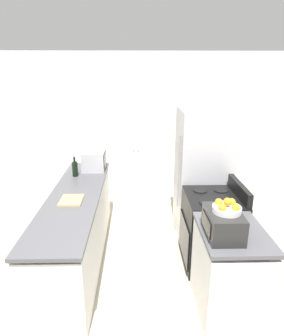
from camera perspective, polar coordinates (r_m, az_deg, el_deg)
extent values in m
cube|color=white|center=(5.44, -0.35, 7.64)|extent=(7.00, 0.06, 2.60)
cube|color=silver|center=(3.87, -12.20, -11.47)|extent=(0.58, 2.51, 0.81)
cube|color=#4C4C51|center=(3.66, -12.67, -5.19)|extent=(0.60, 2.56, 0.04)
cube|color=silver|center=(3.19, 16.17, -18.90)|extent=(0.58, 0.78, 0.81)
cube|color=#4C4C51|center=(2.94, 16.96, -11.68)|extent=(0.60, 0.80, 0.04)
cube|color=white|center=(5.22, -1.13, 4.12)|extent=(0.85, 0.47, 2.05)
sphere|color=#B2B2B7|center=(4.98, -1.58, 3.43)|extent=(0.03, 0.03, 0.03)
sphere|color=#B2B2B7|center=(4.98, -0.66, 3.44)|extent=(0.03, 0.03, 0.03)
cube|color=black|center=(3.80, 13.07, -11.44)|extent=(0.64, 0.73, 0.89)
cube|color=black|center=(3.80, 8.01, -13.13)|extent=(0.02, 0.65, 0.49)
cube|color=black|center=(3.66, 18.06, -4.00)|extent=(0.06, 0.70, 0.16)
cylinder|color=black|center=(3.42, 12.21, -6.44)|extent=(0.17, 0.17, 0.01)
cylinder|color=black|center=(3.74, 11.01, -4.21)|extent=(0.17, 0.17, 0.01)
cylinder|color=black|center=(3.49, 16.33, -6.28)|extent=(0.17, 0.17, 0.01)
cylinder|color=black|center=(3.80, 14.80, -4.11)|extent=(0.17, 0.17, 0.01)
cube|color=#B7B7BC|center=(4.33, 11.37, -0.98)|extent=(0.69, 0.77, 1.80)
cylinder|color=gray|center=(4.04, 7.01, -0.81)|extent=(0.02, 0.02, 0.99)
cube|color=#B2B2B7|center=(4.50, -9.11, 1.58)|extent=(0.32, 0.44, 0.28)
cube|color=black|center=(4.45, -7.06, 1.48)|extent=(0.01, 0.27, 0.20)
cylinder|color=black|center=(4.24, -12.64, -0.20)|extent=(0.08, 0.08, 0.21)
cylinder|color=black|center=(4.20, -12.77, 1.60)|extent=(0.03, 0.03, 0.07)
cube|color=black|center=(2.78, 15.20, -10.17)|extent=(0.29, 0.43, 0.23)
cube|color=black|center=(2.74, 12.15, -10.33)|extent=(0.01, 0.30, 0.14)
cylinder|color=silver|center=(2.72, 15.83, -7.55)|extent=(0.25, 0.25, 0.05)
sphere|color=orange|center=(2.77, 16.70, -6.25)|extent=(0.07, 0.07, 0.07)
sphere|color=orange|center=(2.74, 14.42, -6.34)|extent=(0.07, 0.07, 0.07)
sphere|color=orange|center=(2.64, 15.06, -7.36)|extent=(0.07, 0.07, 0.07)
sphere|color=orange|center=(2.67, 17.43, -7.25)|extent=(0.07, 0.07, 0.07)
sphere|color=orange|center=(2.69, 15.96, -6.19)|extent=(0.07, 0.07, 0.07)
cube|color=tan|center=(3.48, -13.29, -5.98)|extent=(0.25, 0.31, 0.02)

